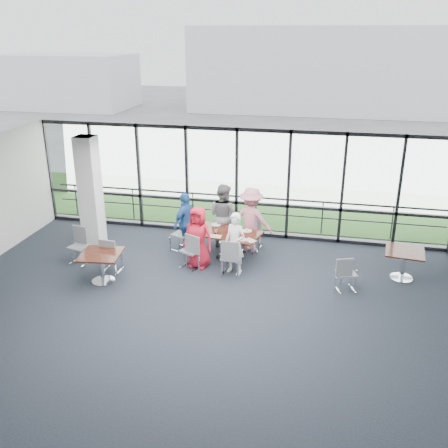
% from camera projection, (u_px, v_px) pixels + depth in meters
% --- Properties ---
extents(floor, '(12.00, 10.00, 0.02)m').
position_uv_depth(floor, '(191.00, 323.00, 10.49)').
color(floor, '#1C232B').
rests_on(floor, ground).
extents(ceiling, '(12.00, 10.00, 0.04)m').
position_uv_depth(ceiling, '(187.00, 175.00, 9.32)').
color(ceiling, silver).
rests_on(ceiling, ground).
extents(wall_front, '(12.00, 0.10, 3.20)m').
position_uv_depth(wall_front, '(59.00, 443.00, 5.35)').
color(wall_front, silver).
rests_on(wall_front, ground).
extents(curtain_wall_back, '(12.00, 0.10, 3.20)m').
position_uv_depth(curtain_wall_back, '(237.00, 183.00, 14.45)').
color(curtain_wall_back, white).
rests_on(curtain_wall_back, ground).
extents(structural_column, '(0.50, 0.50, 3.20)m').
position_uv_depth(structural_column, '(91.00, 195.00, 13.35)').
color(structural_column, silver).
rests_on(structural_column, ground).
extents(apron, '(80.00, 70.00, 0.02)m').
position_uv_depth(apron, '(261.00, 187.00, 19.59)').
color(apron, slate).
rests_on(apron, ground).
extents(grass_strip, '(80.00, 5.00, 0.01)m').
position_uv_depth(grass_strip, '(252.00, 202.00, 17.76)').
color(grass_strip, '#23521E').
rests_on(grass_strip, ground).
extents(hangar_main, '(24.00, 10.00, 6.00)m').
position_uv_depth(hangar_main, '(357.00, 68.00, 37.71)').
color(hangar_main, white).
rests_on(hangar_main, ground).
extents(hangar_aux, '(10.00, 6.00, 4.00)m').
position_uv_depth(hangar_aux, '(66.00, 81.00, 38.82)').
color(hangar_aux, white).
rests_on(hangar_aux, ground).
extents(guard_rail, '(12.00, 0.06, 0.06)m').
position_uv_depth(guard_rail, '(240.00, 212.00, 15.40)').
color(guard_rail, '#2D2D33').
rests_on(guard_rail, ground).
extents(main_table, '(1.94, 1.35, 0.75)m').
position_uv_depth(main_table, '(226.00, 237.00, 13.21)').
color(main_table, '#360F0C').
rests_on(main_table, ground).
extents(side_table_left, '(1.05, 1.05, 0.75)m').
position_uv_depth(side_table_left, '(101.00, 257.00, 11.95)').
color(side_table_left, '#360F0C').
rests_on(side_table_left, ground).
extents(side_table_right, '(0.99, 0.99, 0.75)m').
position_uv_depth(side_table_right, '(404.00, 255.00, 12.10)').
color(side_table_right, '#360F0C').
rests_on(side_table_right, ground).
extents(diner_near_left, '(0.87, 0.64, 1.62)m').
position_uv_depth(diner_near_left, '(198.00, 237.00, 12.68)').
color(diner_near_left, red).
rests_on(diner_near_left, ground).
extents(diner_near_right, '(0.70, 0.62, 1.59)m').
position_uv_depth(diner_near_right, '(235.00, 244.00, 12.35)').
color(diner_near_right, white).
rests_on(diner_near_right, ground).
extents(diner_far_left, '(1.03, 0.90, 1.81)m').
position_uv_depth(diner_far_left, '(223.00, 215.00, 13.90)').
color(diner_far_left, slate).
rests_on(diner_far_left, ground).
extents(diner_far_right, '(1.26, 0.81, 1.81)m').
position_uv_depth(diner_far_right, '(251.00, 220.00, 13.58)').
color(diner_far_right, '#CD7788').
rests_on(diner_far_right, ground).
extents(diner_end, '(0.88, 1.12, 1.69)m').
position_uv_depth(diner_end, '(186.00, 222.00, 13.58)').
color(diner_end, '#285BA7').
rests_on(diner_end, ground).
extents(chair_main_nl, '(0.62, 0.62, 0.96)m').
position_uv_depth(chair_main_nl, '(191.00, 251.00, 12.73)').
color(chair_main_nl, slate).
rests_on(chair_main_nl, ground).
extents(chair_main_nr, '(0.49, 0.49, 0.97)m').
position_uv_depth(chair_main_nr, '(231.00, 257.00, 12.35)').
color(chair_main_nr, slate).
rests_on(chair_main_nr, ground).
extents(chair_main_fl, '(0.58, 0.58, 0.95)m').
position_uv_depth(chair_main_fl, '(228.00, 228.00, 14.21)').
color(chair_main_fl, slate).
rests_on(chair_main_fl, ground).
extents(chair_main_fr, '(0.51, 0.51, 0.98)m').
position_uv_depth(chair_main_fr, '(252.00, 233.00, 13.82)').
color(chair_main_fr, slate).
rests_on(chair_main_fr, ground).
extents(chair_main_end, '(0.59, 0.59, 0.94)m').
position_uv_depth(chair_main_end, '(182.00, 234.00, 13.78)').
color(chair_main_end, slate).
rests_on(chair_main_end, ground).
extents(chair_spare_la, '(0.46, 0.46, 0.92)m').
position_uv_depth(chair_spare_la, '(111.00, 255.00, 12.55)').
color(chair_spare_la, slate).
rests_on(chair_spare_la, ground).
extents(chair_spare_lb, '(0.55, 0.55, 0.94)m').
position_uv_depth(chair_spare_lb, '(79.00, 247.00, 12.99)').
color(chair_spare_lb, slate).
rests_on(chair_spare_lb, ground).
extents(chair_spare_r, '(0.54, 0.54, 0.87)m').
position_uv_depth(chair_spare_r, '(346.00, 273.00, 11.64)').
color(chair_spare_r, slate).
rests_on(chair_spare_r, ground).
extents(plate_nl, '(0.25, 0.25, 0.01)m').
position_uv_depth(plate_nl, '(204.00, 232.00, 13.15)').
color(plate_nl, white).
rests_on(plate_nl, main_table).
extents(plate_nr, '(0.25, 0.25, 0.01)m').
position_uv_depth(plate_nr, '(242.00, 240.00, 12.68)').
color(plate_nr, white).
rests_on(plate_nr, main_table).
extents(plate_fl, '(0.25, 0.25, 0.01)m').
position_uv_depth(plate_fl, '(216.00, 225.00, 13.65)').
color(plate_fl, white).
rests_on(plate_fl, main_table).
extents(plate_fr, '(0.25, 0.25, 0.01)m').
position_uv_depth(plate_fr, '(247.00, 231.00, 13.24)').
color(plate_fr, white).
rests_on(plate_fr, main_table).
extents(plate_end, '(0.24, 0.24, 0.01)m').
position_uv_depth(plate_end, '(203.00, 227.00, 13.47)').
color(plate_end, white).
rests_on(plate_end, main_table).
extents(tumbler_a, '(0.08, 0.08, 0.15)m').
position_uv_depth(tumbler_a, '(216.00, 230.00, 13.08)').
color(tumbler_a, white).
rests_on(tumbler_a, main_table).
extents(tumbler_b, '(0.07, 0.07, 0.14)m').
position_uv_depth(tumbler_b, '(231.00, 234.00, 12.87)').
color(tumbler_b, white).
rests_on(tumbler_b, main_table).
extents(tumbler_c, '(0.07, 0.07, 0.14)m').
position_uv_depth(tumbler_c, '(232.00, 227.00, 13.31)').
color(tumbler_c, white).
rests_on(tumbler_c, main_table).
extents(tumbler_d, '(0.07, 0.07, 0.14)m').
position_uv_depth(tumbler_d, '(205.00, 228.00, 13.30)').
color(tumbler_d, white).
rests_on(tumbler_d, main_table).
extents(menu_a, '(0.33, 0.24, 0.00)m').
position_uv_depth(menu_a, '(215.00, 236.00, 12.90)').
color(menu_a, white).
rests_on(menu_a, main_table).
extents(menu_b, '(0.37, 0.35, 0.00)m').
position_uv_depth(menu_b, '(250.00, 240.00, 12.66)').
color(menu_b, white).
rests_on(menu_b, main_table).
extents(menu_c, '(0.31, 0.22, 0.00)m').
position_uv_depth(menu_c, '(235.00, 228.00, 13.43)').
color(menu_c, white).
rests_on(menu_c, main_table).
extents(condiment_caddy, '(0.10, 0.07, 0.04)m').
position_uv_depth(condiment_caddy, '(228.00, 231.00, 13.17)').
color(condiment_caddy, black).
rests_on(condiment_caddy, main_table).
extents(ketchup_bottle, '(0.06, 0.06, 0.18)m').
position_uv_depth(ketchup_bottle, '(227.00, 229.00, 13.12)').
color(ketchup_bottle, '#AF1A29').
rests_on(ketchup_bottle, main_table).
extents(green_bottle, '(0.05, 0.05, 0.20)m').
position_uv_depth(green_bottle, '(232.00, 229.00, 13.14)').
color(green_bottle, '#1D7938').
rests_on(green_bottle, main_table).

